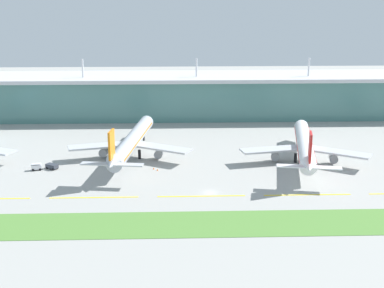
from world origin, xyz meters
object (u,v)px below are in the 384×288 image
airliner_far_middle (304,145)px  pushback_tug (52,166)px  baggage_cart (37,167)px  safety_cone_left_wingtip (154,168)px  airliner_near_middle (132,142)px  safety_cone_nose_front (157,170)px

airliner_far_middle → pushback_tug: 94.41m
baggage_cart → safety_cone_left_wingtip: 42.52m
airliner_near_middle → safety_cone_left_wingtip: airliner_near_middle is taller
safety_cone_left_wingtip → airliner_near_middle: bearing=120.7°
safety_cone_left_wingtip → safety_cone_nose_front: 2.16m
airliner_far_middle → baggage_cart: size_ratio=17.28×
airliner_near_middle → baggage_cart: airliner_near_middle is taller
pushback_tug → airliner_near_middle: bearing=25.1°
airliner_far_middle → safety_cone_nose_front: bearing=-171.0°
baggage_cart → pushback_tug: baggage_cart is taller
pushback_tug → safety_cone_nose_front: pushback_tug is taller
pushback_tug → airliner_far_middle: bearing=3.3°
airliner_near_middle → safety_cone_nose_front: (10.25, -16.59, -6.11)m
pushback_tug → safety_cone_nose_front: bearing=-4.9°
airliner_far_middle → safety_cone_left_wingtip: size_ratio=96.22×
airliner_far_middle → baggage_cart: airliner_far_middle is taller
airliner_near_middle → airliner_far_middle: same height
pushback_tug → safety_cone_left_wingtip: 37.26m
airliner_near_middle → pushback_tug: (-28.35, -13.27, -5.36)m
airliner_far_middle → pushback_tug: airliner_far_middle is taller
safety_cone_nose_front → safety_cone_left_wingtip: bearing=129.7°
airliner_far_middle → safety_cone_nose_front: size_ratio=96.22×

